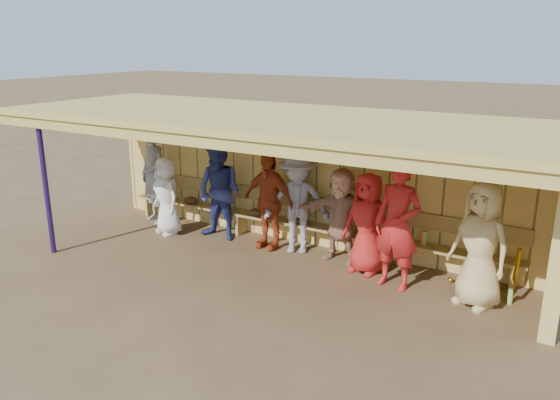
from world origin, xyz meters
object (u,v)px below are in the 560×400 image
object	(u,v)px
player_g	(397,225)
bench	(301,217)
player_a	(154,175)
player_e	(298,203)
player_h	(480,245)
player_extra	(367,224)
player_d	(268,201)
player_c	(219,192)
player_f	(341,215)
player_b	(167,196)

from	to	relation	value
player_g	bench	world-z (taller)	player_g
player_a	player_e	world-z (taller)	player_a
player_h	player_extra	size ratio (longest dim) A/B	1.10
player_extra	bench	world-z (taller)	player_extra
player_extra	player_h	bearing A→B (deg)	0.61
player_h	player_d	bearing A→B (deg)	-162.95
player_c	player_f	size ratio (longest dim) A/B	1.12
player_b	player_f	world-z (taller)	player_f
player_d	player_f	distance (m)	1.37
player_e	player_g	xyz separation A→B (m)	(1.95, -0.52, 0.08)
player_d	player_e	world-z (taller)	player_e
player_f	player_extra	size ratio (longest dim) A/B	0.99
player_c	player_h	xyz separation A→B (m)	(4.69, -0.38, -0.01)
player_g	bench	size ratio (longest dim) A/B	0.26
player_g	player_h	xyz separation A→B (m)	(1.18, -0.01, -0.08)
player_b	player_d	bearing A→B (deg)	30.41
player_b	bench	xyz separation A→B (m)	(2.52, 0.73, -0.22)
player_h	player_b	bearing A→B (deg)	-157.09
player_b	bench	bearing A→B (deg)	37.00
player_b	player_extra	distance (m)	3.98
player_e	player_f	size ratio (longest dim) A/B	1.11
player_extra	player_a	bearing A→B (deg)	-172.26
player_c	bench	distance (m)	1.59
player_b	player_f	size ratio (longest dim) A/B	0.93
player_b	player_h	world-z (taller)	player_h
player_c	player_d	world-z (taller)	player_c
player_c	player_h	size ratio (longest dim) A/B	1.01
player_a	player_f	bearing A→B (deg)	17.47
player_c	player_d	bearing A→B (deg)	2.97
player_f	player_extra	world-z (taller)	player_extra
player_c	player_g	bearing A→B (deg)	-6.82
player_a	player_d	size ratio (longest dim) A/B	1.13
player_g	player_f	bearing A→B (deg)	163.25
player_h	player_a	bearing A→B (deg)	-160.70
bench	player_d	bearing A→B (deg)	-140.66
player_a	player_g	size ratio (longest dim) A/B	1.00
player_a	player_g	world-z (taller)	player_g
player_c	player_b	bearing A→B (deg)	-165.89
player_a	player_extra	distance (m)	4.68
player_b	player_g	xyz separation A→B (m)	(4.55, -0.10, 0.23)
player_c	player_f	bearing A→B (deg)	2.69
player_e	player_f	world-z (taller)	player_e
player_a	player_h	distance (m)	6.46
player_d	bench	world-z (taller)	player_d
player_b	player_c	bearing A→B (deg)	35.81
player_f	bench	distance (m)	0.99
player_d	player_g	distance (m)	2.54
player_d	player_g	xyz separation A→B (m)	(2.50, -0.44, 0.11)
player_a	player_f	distance (m)	4.12
player_d	bench	bearing A→B (deg)	44.11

